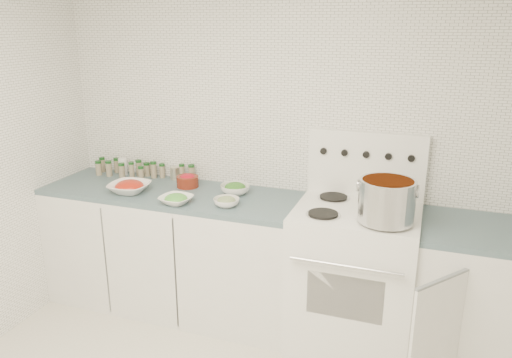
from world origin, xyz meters
name	(u,v)px	position (x,y,z in m)	size (l,w,h in m)	color
room_walls	(201,148)	(0.00, 0.00, 1.56)	(3.54, 3.04, 2.52)	white
counter_left	(174,249)	(-0.82, 1.19, 0.45)	(1.85, 0.62, 0.90)	white
stove	(354,272)	(0.48, 1.19, 0.50)	(0.76, 0.70, 1.36)	white
counter_right	(492,301)	(1.30, 1.19, 0.45)	(0.89, 0.94, 0.90)	white
stock_pot	(387,199)	(0.66, 1.01, 1.08)	(0.34, 0.32, 0.24)	silver
bowl_tomato	(129,187)	(-1.08, 1.07, 0.94)	(0.29, 0.29, 0.09)	white
bowl_snowpea	(176,199)	(-0.67, 0.97, 0.93)	(0.24, 0.24, 0.07)	white
bowl_broccoli	(235,188)	(-0.38, 1.29, 0.94)	(0.25, 0.25, 0.08)	white
bowl_zucchini	(226,202)	(-0.34, 1.04, 0.93)	(0.18, 0.18, 0.07)	white
bowl_pepper	(188,180)	(-0.76, 1.32, 0.95)	(0.16, 0.16, 0.10)	maroon
salt_canister	(123,167)	(-1.37, 1.42, 0.97)	(0.07, 0.07, 0.13)	white
tin_can	(175,173)	(-0.93, 1.45, 0.95)	(0.07, 0.07, 0.09)	#B4B098
spice_cluster	(138,169)	(-1.23, 1.41, 0.96)	(0.82, 0.15, 0.13)	gray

